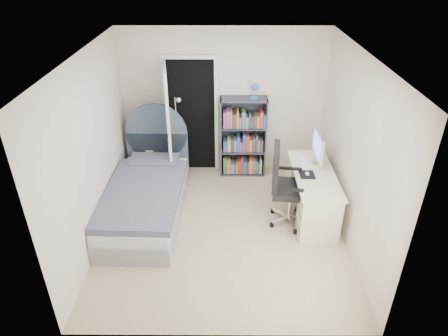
{
  "coord_description": "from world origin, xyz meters",
  "views": [
    {
      "loc": [
        0.04,
        -4.59,
        3.63
      ],
      "look_at": [
        0.02,
        0.1,
        0.96
      ],
      "focal_mm": 32.0,
      "sensor_mm": 36.0,
      "label": 1
    }
  ],
  "objects_px": {
    "nightstand": "(153,158)",
    "floor_lamp": "(179,147)",
    "bed": "(147,195)",
    "desk": "(312,191)",
    "bookcase": "(243,140)",
    "office_chair": "(285,182)"
  },
  "relations": [
    {
      "from": "desk",
      "to": "office_chair",
      "type": "xyz_separation_m",
      "value": [
        -0.45,
        -0.19,
        0.27
      ]
    },
    {
      "from": "bookcase",
      "to": "desk",
      "type": "height_order",
      "value": "bookcase"
    },
    {
      "from": "nightstand",
      "to": "floor_lamp",
      "type": "relative_size",
      "value": 0.37
    },
    {
      "from": "bookcase",
      "to": "desk",
      "type": "relative_size",
      "value": 1.12
    },
    {
      "from": "nightstand",
      "to": "bed",
      "type": "bearing_deg",
      "value": -86.21
    },
    {
      "from": "floor_lamp",
      "to": "desk",
      "type": "bearing_deg",
      "value": -25.75
    },
    {
      "from": "bookcase",
      "to": "office_chair",
      "type": "xyz_separation_m",
      "value": [
        0.53,
        -1.43,
        0.02
      ]
    },
    {
      "from": "nightstand",
      "to": "floor_lamp",
      "type": "xyz_separation_m",
      "value": [
        0.47,
        -0.08,
        0.25
      ]
    },
    {
      "from": "nightstand",
      "to": "floor_lamp",
      "type": "bearing_deg",
      "value": -9.47
    },
    {
      "from": "floor_lamp",
      "to": "office_chair",
      "type": "relative_size",
      "value": 1.24
    },
    {
      "from": "bed",
      "to": "desk",
      "type": "distance_m",
      "value": 2.47
    },
    {
      "from": "floor_lamp",
      "to": "office_chair",
      "type": "xyz_separation_m",
      "value": [
        1.62,
        -1.18,
        0.05
      ]
    },
    {
      "from": "nightstand",
      "to": "office_chair",
      "type": "bearing_deg",
      "value": -31.15
    },
    {
      "from": "bookcase",
      "to": "desk",
      "type": "distance_m",
      "value": 1.6
    },
    {
      "from": "nightstand",
      "to": "floor_lamp",
      "type": "distance_m",
      "value": 0.54
    },
    {
      "from": "bed",
      "to": "desk",
      "type": "bearing_deg",
      "value": -0.34
    },
    {
      "from": "nightstand",
      "to": "desk",
      "type": "distance_m",
      "value": 2.76
    },
    {
      "from": "office_chair",
      "to": "nightstand",
      "type": "bearing_deg",
      "value": 148.85
    },
    {
      "from": "bed",
      "to": "floor_lamp",
      "type": "xyz_separation_m",
      "value": [
        0.4,
        0.98,
        0.3
      ]
    },
    {
      "from": "bed",
      "to": "bookcase",
      "type": "xyz_separation_m",
      "value": [
        1.48,
        1.23,
        0.33
      ]
    },
    {
      "from": "bookcase",
      "to": "office_chair",
      "type": "bearing_deg",
      "value": -69.47
    },
    {
      "from": "floor_lamp",
      "to": "bookcase",
      "type": "bearing_deg",
      "value": 12.7
    }
  ]
}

